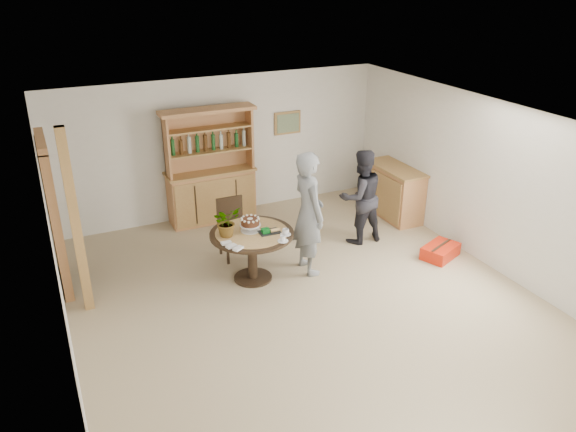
# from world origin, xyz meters

# --- Properties ---
(ground) EXTENTS (7.00, 7.00, 0.00)m
(ground) POSITION_xyz_m (0.00, 0.00, 0.00)
(ground) COLOR tan
(ground) RESTS_ON ground
(room_shell) EXTENTS (6.04, 7.04, 2.52)m
(room_shell) POSITION_xyz_m (0.00, 0.01, 1.74)
(room_shell) COLOR white
(room_shell) RESTS_ON ground
(doorway) EXTENTS (0.13, 1.10, 2.18)m
(doorway) POSITION_xyz_m (-2.93, 2.00, 1.11)
(doorway) COLOR black
(doorway) RESTS_ON ground
(pine_post) EXTENTS (0.12, 0.12, 2.50)m
(pine_post) POSITION_xyz_m (-2.70, 1.20, 1.25)
(pine_post) COLOR #B28E4A
(pine_post) RESTS_ON ground
(hutch) EXTENTS (1.62, 0.54, 2.04)m
(hutch) POSITION_xyz_m (-0.30, 3.24, 0.69)
(hutch) COLOR tan
(hutch) RESTS_ON ground
(sideboard) EXTENTS (0.54, 1.26, 0.94)m
(sideboard) POSITION_xyz_m (2.74, 2.00, 0.47)
(sideboard) COLOR tan
(sideboard) RESTS_ON ground
(dining_table) EXTENTS (1.20, 1.20, 0.76)m
(dining_table) POSITION_xyz_m (-0.42, 0.98, 0.60)
(dining_table) COLOR black
(dining_table) RESTS_ON ground
(dining_chair) EXTENTS (0.42, 0.42, 0.95)m
(dining_chair) POSITION_xyz_m (-0.42, 1.81, 0.54)
(dining_chair) COLOR black
(dining_chair) RESTS_ON ground
(birthday_cake) EXTENTS (0.30, 0.30, 0.20)m
(birthday_cake) POSITION_xyz_m (-0.42, 1.03, 0.88)
(birthday_cake) COLOR white
(birthday_cake) RESTS_ON dining_table
(flower_vase) EXTENTS (0.47, 0.44, 0.42)m
(flower_vase) POSITION_xyz_m (-0.77, 1.03, 0.97)
(flower_vase) COLOR #3F7233
(flower_vase) RESTS_ON dining_table
(gift_tray) EXTENTS (0.30, 0.20, 0.08)m
(gift_tray) POSITION_xyz_m (-0.21, 0.86, 0.79)
(gift_tray) COLOR black
(gift_tray) RESTS_ON dining_table
(coffee_cup_a) EXTENTS (0.15, 0.15, 0.09)m
(coffee_cup_a) POSITION_xyz_m (-0.02, 0.70, 0.80)
(coffee_cup_a) COLOR white
(coffee_cup_a) RESTS_ON dining_table
(coffee_cup_b) EXTENTS (0.15, 0.15, 0.08)m
(coffee_cup_b) POSITION_xyz_m (-0.14, 0.53, 0.79)
(coffee_cup_b) COLOR white
(coffee_cup_b) RESTS_ON dining_table
(napkins) EXTENTS (0.24, 0.33, 0.03)m
(napkins) POSITION_xyz_m (-0.83, 0.67, 0.77)
(napkins) COLOR white
(napkins) RESTS_ON dining_table
(teen_boy) EXTENTS (0.45, 0.68, 1.86)m
(teen_boy) POSITION_xyz_m (0.43, 0.88, 0.93)
(teen_boy) COLOR slate
(teen_boy) RESTS_ON ground
(adult_person) EXTENTS (0.77, 0.60, 1.58)m
(adult_person) POSITION_xyz_m (1.64, 1.40, 0.79)
(adult_person) COLOR black
(adult_person) RESTS_ON ground
(red_suitcase) EXTENTS (0.71, 0.60, 0.21)m
(red_suitcase) POSITION_xyz_m (2.50, 0.35, 0.10)
(red_suitcase) COLOR red
(red_suitcase) RESTS_ON ground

